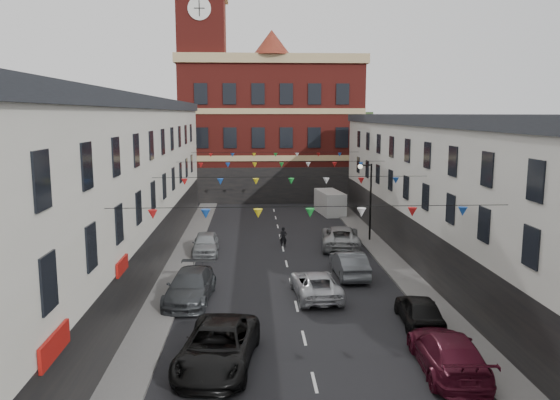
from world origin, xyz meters
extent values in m
plane|color=black|center=(0.00, 0.00, 0.00)|extent=(160.00, 160.00, 0.00)
cube|color=#605E5B|center=(-6.90, 2.00, 0.07)|extent=(1.80, 64.00, 0.15)
cube|color=#605E5B|center=(6.90, 2.00, 0.07)|extent=(1.80, 64.00, 0.15)
cube|color=beige|center=(-11.80, 1.00, 5.00)|extent=(8.00, 56.00, 10.00)
cube|color=black|center=(-11.80, 1.00, 10.35)|extent=(8.40, 56.00, 0.70)
cube|color=black|center=(-7.75, 1.00, 1.60)|extent=(0.12, 56.00, 3.20)
cube|color=beige|center=(11.80, 1.00, 4.50)|extent=(8.00, 56.00, 9.00)
cube|color=black|center=(11.80, 1.00, 9.35)|extent=(8.40, 56.00, 0.70)
cube|color=black|center=(7.75, 1.00, 1.60)|extent=(0.12, 56.00, 3.20)
cube|color=maroon|center=(0.00, 38.00, 7.50)|extent=(20.00, 12.00, 15.00)
cube|color=tan|center=(0.00, 38.00, 15.50)|extent=(20.60, 12.60, 1.00)
cone|color=maroon|center=(0.00, 33.00, 17.20)|extent=(4.00, 4.00, 2.60)
cube|color=maroon|center=(-7.50, 35.00, 12.00)|extent=(5.00, 5.00, 24.00)
cylinder|color=white|center=(-7.50, 32.45, 20.50)|extent=(2.40, 0.12, 2.40)
cube|color=#2F4D24|center=(-4.00, 62.00, 5.00)|extent=(40.00, 14.00, 10.00)
cylinder|color=black|center=(6.80, 14.00, 3.00)|extent=(0.14, 0.14, 6.00)
cylinder|color=black|center=(6.40, 14.00, 5.90)|extent=(0.90, 0.10, 0.10)
sphere|color=beige|center=(5.95, 14.00, 5.80)|extent=(0.36, 0.36, 0.36)
imported|color=black|center=(-3.60, -6.53, 0.81)|extent=(3.47, 6.17, 1.63)
imported|color=#393C40|center=(-5.50, 1.12, 0.79)|extent=(2.62, 5.62, 1.59)
imported|color=gray|center=(-5.50, 10.90, 0.75)|extent=(1.89, 4.46, 1.50)
imported|color=#4E0F20|center=(5.14, -7.44, 0.78)|extent=(2.53, 5.54, 1.57)
imported|color=black|center=(5.50, -2.74, 0.72)|extent=(1.95, 4.31, 1.44)
imported|color=#54585D|center=(3.60, 5.03, 0.78)|extent=(1.79, 4.78, 1.56)
imported|color=#9A9C9E|center=(4.24, 12.23, 0.81)|extent=(3.36, 6.09, 1.62)
imported|color=#B8BAC0|center=(1.14, 1.45, 0.69)|extent=(2.62, 5.13, 1.39)
cube|color=silver|center=(5.41, 25.94, 1.12)|extent=(2.58, 5.25, 2.23)
imported|color=black|center=(0.05, 12.48, 0.75)|extent=(0.60, 0.44, 1.51)
camera|label=1|loc=(-2.24, -26.57, 9.73)|focal=35.00mm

